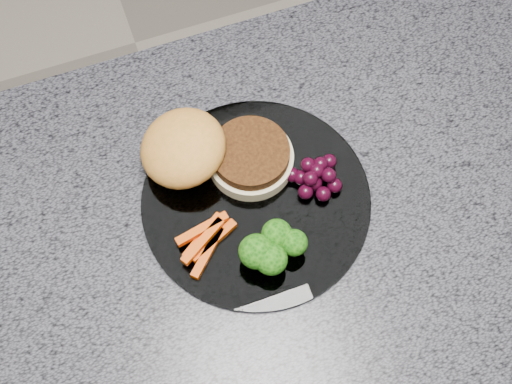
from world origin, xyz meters
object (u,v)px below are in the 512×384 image
(island_cabinet, at_px, (256,344))
(burger, at_px, (207,153))
(grape_bunch, at_px, (316,176))
(plate, at_px, (256,200))

(island_cabinet, bearing_deg, burger, 97.42)
(island_cabinet, distance_m, grape_bunch, 0.50)
(burger, bearing_deg, plate, -48.92)
(plate, height_order, grape_bunch, grape_bunch)
(plate, bearing_deg, island_cabinet, -109.93)
(plate, xyz_separation_m, burger, (-0.04, 0.06, 0.03))
(island_cabinet, xyz_separation_m, plate, (0.02, 0.06, 0.47))
(plate, distance_m, burger, 0.08)
(grape_bunch, bearing_deg, island_cabinet, -149.20)
(island_cabinet, relative_size, grape_bunch, 18.94)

